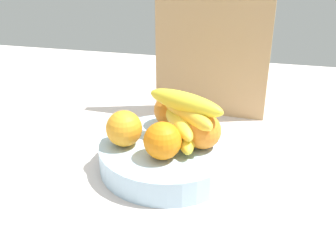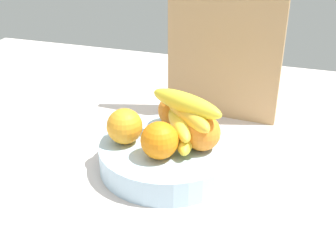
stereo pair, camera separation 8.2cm
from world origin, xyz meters
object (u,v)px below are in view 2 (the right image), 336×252
object	(u,v)px
orange_front_right	(160,140)
orange_center	(202,133)
cutting_board	(224,47)
banana_bunch	(184,117)
orange_back_left	(175,110)
orange_front_left	(125,126)
fruit_bowl	(168,155)

from	to	relation	value
orange_front_right	orange_center	size ratio (longest dim) A/B	1.00
orange_front_right	cutting_board	size ratio (longest dim) A/B	0.20
orange_center	banana_bunch	distance (cm)	5.03
orange_back_left	cutting_board	world-z (taller)	cutting_board
orange_front_left	orange_back_left	xyz separation A→B (cm)	(7.38, 10.13, 0.00)
cutting_board	orange_center	bearing A→B (deg)	-82.35
orange_front_left	orange_front_right	distance (cm)	9.12
orange_front_left	cutting_board	bearing A→B (deg)	64.68
fruit_bowl	orange_front_left	bearing A→B (deg)	-165.96
fruit_bowl	orange_back_left	world-z (taller)	orange_back_left
orange_front_left	orange_front_right	world-z (taller)	same
orange_center	orange_front_right	bearing A→B (deg)	-141.63
fruit_bowl	cutting_board	world-z (taller)	cutting_board
orange_center	orange_back_left	xyz separation A→B (cm)	(-8.07, 7.91, 0.00)
orange_front_left	banana_bunch	world-z (taller)	banana_bunch
orange_front_right	orange_center	world-z (taller)	same
fruit_bowl	orange_front_left	size ratio (longest dim) A/B	3.82
banana_bunch	orange_back_left	bearing A→B (deg)	122.99
orange_front_left	banana_bunch	size ratio (longest dim) A/B	0.41
banana_bunch	orange_front_right	bearing A→B (deg)	-109.35
orange_center	banana_bunch	world-z (taller)	banana_bunch
fruit_bowl	orange_front_right	bearing A→B (deg)	-89.32
orange_front_left	cutting_board	xyz separation A→B (cm)	(13.71, 28.99, 9.10)
orange_front_right	banana_bunch	size ratio (longest dim) A/B	0.41
fruit_bowl	orange_back_left	distance (cm)	10.23
orange_front_left	orange_back_left	distance (cm)	12.53
fruit_bowl	orange_center	bearing A→B (deg)	0.89
orange_center	cutting_board	xyz separation A→B (cm)	(-1.73, 26.77, 9.10)
banana_bunch	cutting_board	bearing A→B (deg)	84.12
orange_back_left	cutting_board	size ratio (longest dim) A/B	0.20
banana_bunch	cutting_board	size ratio (longest dim) A/B	0.50
orange_front_left	orange_center	xyz separation A→B (cm)	(15.44, 2.22, 0.00)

